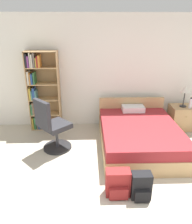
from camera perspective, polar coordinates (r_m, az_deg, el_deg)
name	(u,v)px	position (r m, az deg, el deg)	size (l,w,h in m)	color
wall_back	(114,73)	(5.23, 4.67, 10.20)	(9.00, 0.06, 2.60)	white
bookshelf	(40,93)	(5.21, -14.33, 4.88)	(0.71, 0.31, 1.83)	tan
bed	(139,134)	(4.60, 11.05, -5.73)	(1.53, 2.01, 0.75)	tan
office_chair	(52,128)	(4.34, -11.40, -4.02)	(0.72, 0.72, 1.09)	#232326
nightstand	(181,117)	(5.63, 21.39, -1.29)	(0.54, 0.49, 0.56)	tan
table_lamp	(185,90)	(5.40, 22.31, 5.26)	(0.21, 0.21, 0.50)	#333333
water_bottle	(191,103)	(5.44, 23.50, 2.14)	(0.08, 0.08, 0.26)	silver
backpack_black	(141,186)	(3.38, 11.70, -18.52)	(0.29, 0.23, 0.41)	black
backpack_red	(118,184)	(3.38, 5.74, -18.11)	(0.36, 0.26, 0.41)	maroon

